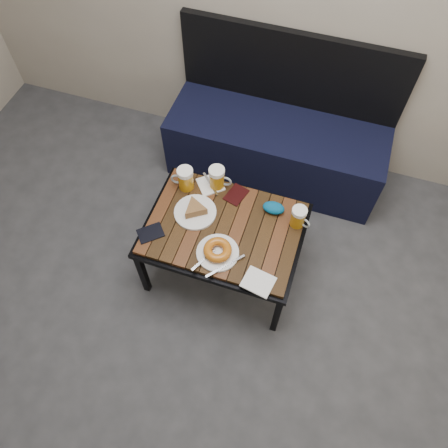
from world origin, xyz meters
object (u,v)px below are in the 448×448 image
(beer_mug_left, at_px, (185,179))
(beer_mug_right, at_px, (299,217))
(passport_navy, at_px, (150,233))
(passport_burgundy, at_px, (236,195))
(cafe_table, at_px, (224,231))
(beer_mug_centre, at_px, (217,178))
(plate_pie, at_px, (195,210))
(knit_pouch, at_px, (274,208))
(plate_bagel, at_px, (218,251))
(bench, at_px, (276,142))

(beer_mug_left, xyz_separation_m, beer_mug_right, (0.65, -0.05, -0.01))
(passport_navy, bearing_deg, passport_burgundy, 95.32)
(cafe_table, height_order, beer_mug_left, beer_mug_left)
(beer_mug_left, xyz_separation_m, beer_mug_centre, (0.17, 0.06, -0.00))
(passport_navy, bearing_deg, plate_pie, 95.68)
(plate_pie, bearing_deg, knit_pouch, 20.54)
(beer_mug_centre, height_order, plate_bagel, beer_mug_centre)
(plate_pie, bearing_deg, passport_navy, -132.61)
(plate_bagel, relative_size, passport_navy, 2.00)
(knit_pouch, bearing_deg, beer_mug_centre, 169.41)
(plate_bagel, bearing_deg, beer_mug_left, 131.20)
(cafe_table, distance_m, passport_navy, 0.39)
(plate_bagel, bearing_deg, cafe_table, 96.92)
(plate_pie, height_order, passport_burgundy, plate_pie)
(cafe_table, height_order, beer_mug_right, beer_mug_right)
(plate_bagel, bearing_deg, plate_pie, 134.54)
(bench, distance_m, passport_burgundy, 0.67)
(knit_pouch, bearing_deg, cafe_table, -140.34)
(plate_pie, bearing_deg, beer_mug_right, 11.17)
(plate_bagel, distance_m, passport_burgundy, 0.38)
(beer_mug_left, distance_m, beer_mug_centre, 0.18)
(beer_mug_centre, distance_m, beer_mug_right, 0.49)
(plate_bagel, bearing_deg, passport_burgundy, 93.17)
(beer_mug_right, relative_size, plate_bagel, 0.49)
(cafe_table, height_order, passport_navy, passport_navy)
(bench, xyz_separation_m, knit_pouch, (0.14, -0.67, 0.23))
(beer_mug_left, height_order, beer_mug_centre, same)
(plate_pie, distance_m, plate_bagel, 0.28)
(bench, distance_m, beer_mug_centre, 0.70)
(beer_mug_left, distance_m, knit_pouch, 0.51)
(bench, height_order, knit_pouch, bench)
(beer_mug_centre, distance_m, passport_burgundy, 0.14)
(cafe_table, xyz_separation_m, beer_mug_left, (-0.29, 0.19, 0.12))
(cafe_table, distance_m, passport_burgundy, 0.22)
(beer_mug_centre, relative_size, knit_pouch, 1.20)
(bench, relative_size, beer_mug_left, 9.82)
(plate_pie, height_order, plate_bagel, plate_pie)
(beer_mug_left, relative_size, passport_burgundy, 1.08)
(passport_burgundy, bearing_deg, beer_mug_right, 3.88)
(passport_burgundy, bearing_deg, beer_mug_left, -157.66)
(cafe_table, xyz_separation_m, knit_pouch, (0.22, 0.18, 0.07))
(beer_mug_centre, bearing_deg, beer_mug_right, -15.90)
(beer_mug_left, distance_m, passport_navy, 0.36)
(passport_navy, distance_m, passport_burgundy, 0.52)
(plate_pie, height_order, knit_pouch, plate_pie)
(plate_bagel, bearing_deg, beer_mug_right, 41.59)
(plate_pie, relative_size, knit_pouch, 1.93)
(bench, height_order, beer_mug_left, bench)
(passport_navy, bearing_deg, beer_mug_right, 71.05)
(beer_mug_centre, xyz_separation_m, beer_mug_right, (0.48, -0.11, -0.01))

